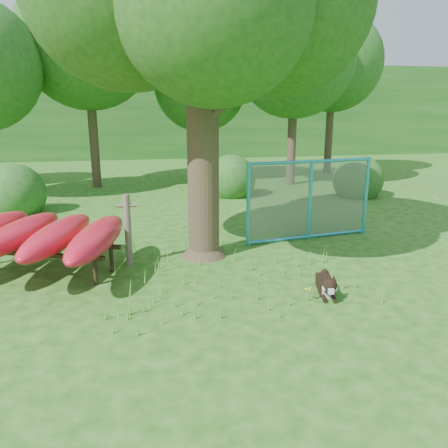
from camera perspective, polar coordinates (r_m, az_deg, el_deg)
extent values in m
plane|color=#1C5310|center=(7.27, 0.29, -10.09)|extent=(80.00, 80.00, 0.00)
cylinder|color=#3B2D20|center=(8.99, -2.79, 11.44)|extent=(0.85, 0.85, 5.09)
cone|color=#3B2D20|center=(9.39, -2.62, -2.65)|extent=(1.27, 1.27, 0.51)
sphere|color=#1C4B15|center=(9.58, 7.30, 26.87)|extent=(3.67, 3.67, 3.67)
sphere|color=#1C4B15|center=(7.84, -1.27, 26.72)|extent=(3.26, 3.26, 3.26)
cylinder|color=#3B2D20|center=(8.85, 1.16, 16.03)|extent=(1.45, 0.23, 1.08)
cylinder|color=#3B2D20|center=(9.32, -5.78, 18.39)|extent=(0.87, 1.04, 1.04)
cylinder|color=brown|center=(8.92, -12.43, -0.77)|extent=(0.14, 0.14, 1.45)
cylinder|color=brown|center=(8.80, -12.61, 2.38)|extent=(0.39, 0.10, 0.08)
cylinder|color=black|center=(8.17, -16.46, -6.03)|extent=(0.10, 0.10, 0.49)
cylinder|color=black|center=(8.74, -14.48, -4.52)|extent=(0.10, 0.10, 0.49)
cube|color=black|center=(8.72, -24.08, -3.60)|extent=(2.75, 1.14, 0.08)
cube|color=black|center=(9.26, -21.74, -2.34)|extent=(2.75, 1.14, 0.08)
ellipsoid|color=red|center=(9.13, -25.10, -1.13)|extent=(1.44, 3.00, 0.47)
ellipsoid|color=red|center=(8.71, -20.89, -1.42)|extent=(1.34, 3.00, 0.47)
ellipsoid|color=red|center=(8.33, -16.29, -1.72)|extent=(1.25, 3.00, 0.47)
cube|color=black|center=(7.84, 13.05, -7.75)|extent=(0.39, 0.67, 0.22)
cube|color=beige|center=(7.59, 13.36, -8.58)|extent=(0.22, 0.17, 0.20)
sphere|color=black|center=(7.38, 13.65, -7.85)|extent=(0.24, 0.24, 0.24)
cube|color=beige|center=(7.30, 13.77, -8.44)|extent=(0.12, 0.15, 0.08)
sphere|color=beige|center=(7.37, 13.09, -8.17)|extent=(0.11, 0.11, 0.11)
sphere|color=beige|center=(7.39, 14.21, -8.16)|extent=(0.11, 0.11, 0.11)
cone|color=black|center=(7.36, 13.17, -6.83)|extent=(0.12, 0.12, 0.11)
cone|color=black|center=(7.38, 14.15, -6.83)|extent=(0.09, 0.10, 0.11)
cylinder|color=black|center=(7.48, 12.88, -9.38)|extent=(0.13, 0.28, 0.06)
cylinder|color=black|center=(7.51, 14.13, -9.36)|extent=(0.13, 0.28, 0.06)
sphere|color=black|center=(8.13, 13.02, -6.24)|extent=(0.14, 0.14, 0.14)
torus|color=blue|center=(7.47, 13.53, -8.02)|extent=(0.24, 0.12, 0.23)
cylinder|color=#28A0BD|center=(9.94, 3.19, 2.53)|extent=(0.10, 0.10, 1.93)
cylinder|color=#28A0BD|center=(10.66, 11.18, 3.09)|extent=(0.10, 0.10, 1.93)
cylinder|color=#28A0BD|center=(11.56, 18.05, 3.54)|extent=(0.10, 0.10, 1.93)
cylinder|color=#28A0BD|center=(10.52, 11.43, 8.01)|extent=(3.19, 0.56, 0.07)
cylinder|color=#28A0BD|center=(10.87, 10.94, -1.61)|extent=(3.19, 0.56, 0.07)
plane|color=gray|center=(10.66, 11.18, 3.09)|extent=(3.17, 0.49, 3.21)
cylinder|color=#589C33|center=(7.37, 10.88, -9.13)|extent=(0.02, 0.02, 0.21)
sphere|color=yellow|center=(7.33, 10.92, -8.37)|extent=(0.04, 0.04, 0.04)
sphere|color=yellow|center=(7.35, 11.23, -8.23)|extent=(0.04, 0.04, 0.04)
sphere|color=yellow|center=(7.35, 10.64, -8.36)|extent=(0.04, 0.04, 0.04)
sphere|color=yellow|center=(7.30, 11.12, -8.47)|extent=(0.04, 0.04, 0.04)
sphere|color=yellow|center=(7.30, 10.78, -8.36)|extent=(0.04, 0.04, 0.04)
cylinder|color=#3B2D20|center=(18.56, -16.80, 12.72)|extent=(0.36, 0.36, 5.25)
sphere|color=#1F551B|center=(18.73, -17.52, 21.91)|extent=(5.20, 5.20, 5.20)
cylinder|color=#3B2D20|center=(19.71, -2.99, 11.34)|extent=(0.36, 0.36, 3.85)
sphere|color=#1F551B|center=(19.71, -3.08, 17.74)|extent=(4.00, 4.00, 4.00)
cylinder|color=#3B2D20|center=(18.59, 8.91, 12.40)|extent=(0.36, 0.36, 4.76)
sphere|color=#1F551B|center=(18.70, 9.25, 20.75)|extent=(4.80, 4.80, 4.80)
cylinder|color=#3B2D20|center=(22.50, 13.63, 12.70)|extent=(0.36, 0.36, 4.90)
sphere|color=#1F551B|center=(22.60, 14.08, 19.80)|extent=(4.60, 4.60, 4.60)
sphere|color=#1F551B|center=(14.77, -25.35, 1.30)|extent=(1.80, 1.80, 1.80)
sphere|color=#1F551B|center=(16.73, 16.93, 3.50)|extent=(1.80, 1.80, 1.80)
sphere|color=#1F551B|center=(16.12, 0.91, 3.73)|extent=(1.80, 1.80, 1.80)
cube|color=#1F551B|center=(34.50, -9.27, 14.35)|extent=(80.00, 12.00, 6.00)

